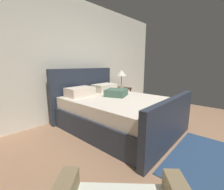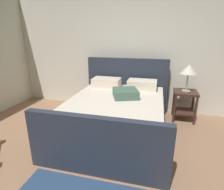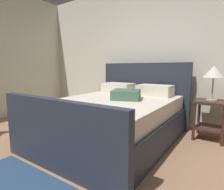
{
  "view_description": "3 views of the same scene",
  "coord_description": "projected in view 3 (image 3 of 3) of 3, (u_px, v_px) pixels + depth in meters",
  "views": [
    {
      "loc": [
        -2.33,
        -0.48,
        1.27
      ],
      "look_at": [
        -0.11,
        1.56,
        0.65
      ],
      "focal_mm": 23.95,
      "sensor_mm": 36.0,
      "label": 1
    },
    {
      "loc": [
        0.54,
        -1.39,
        1.63
      ],
      "look_at": [
        -0.26,
        1.52,
        0.64
      ],
      "focal_mm": 29.18,
      "sensor_mm": 36.0,
      "label": 2
    },
    {
      "loc": [
        1.38,
        -0.83,
        1.09
      ],
      "look_at": [
        -0.34,
        1.62,
        0.64
      ],
      "focal_mm": 29.61,
      "sensor_mm": 36.0,
      "label": 3
    }
  ],
  "objects": [
    {
      "name": "nightstand_right",
      "position": [
        211.0,
        113.0,
        2.79
      ],
      "size": [
        0.44,
        0.44,
        0.6
      ],
      "color": "#412820",
      "rests_on": "ground"
    },
    {
      "name": "wall_back",
      "position": [
        158.0,
        53.0,
        3.59
      ],
      "size": [
        5.84,
        0.12,
        2.75
      ],
      "primitive_type": "cube",
      "color": "silver",
      "rests_on": "ground"
    },
    {
      "name": "table_lamp_right",
      "position": [
        214.0,
        73.0,
        2.7
      ],
      "size": [
        0.3,
        0.3,
        0.52
      ],
      "color": "#B7B293",
      "rests_on": "nightstand_right"
    },
    {
      "name": "bed",
      "position": [
        115.0,
        117.0,
        2.81
      ],
      "size": [
        1.77,
        2.24,
        1.18
      ],
      "color": "#29313F",
      "rests_on": "ground"
    }
  ]
}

